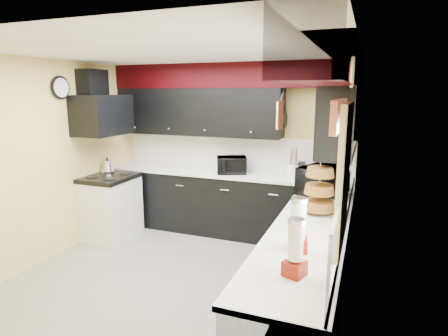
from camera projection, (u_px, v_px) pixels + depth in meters
name	position (u px, v px, depth m)	size (l,w,h in m)	color
ground	(179.00, 277.00, 4.32)	(3.60, 3.60, 0.00)	gray
wall_back	(232.00, 148.00, 5.72)	(3.60, 0.06, 2.50)	#E0C666
wall_right	(350.00, 186.00, 3.44)	(0.06, 3.60, 2.50)	#E0C666
wall_left	(50.00, 160.00, 4.71)	(0.06, 3.60, 2.50)	#E0C666
ceiling	(173.00, 52.00, 3.82)	(3.60, 3.60, 0.06)	white
cab_back	(225.00, 204.00, 5.61)	(3.60, 0.60, 0.90)	black
cab_right	(308.00, 275.00, 3.43)	(0.60, 3.00, 0.90)	black
counter_back	(225.00, 173.00, 5.51)	(3.62, 0.64, 0.04)	white
counter_right	(311.00, 226.00, 3.34)	(0.64, 3.02, 0.04)	white
splash_back	(232.00, 152.00, 5.72)	(3.60, 0.02, 0.50)	white
splash_right	(348.00, 192.00, 3.45)	(0.02, 3.60, 0.50)	white
upper_back	(197.00, 112.00, 5.63)	(2.60, 0.35, 0.70)	black
upper_right	(341.00, 119.00, 4.21)	(0.35, 1.80, 0.70)	black
soffit_back	(229.00, 76.00, 5.34)	(3.60, 0.36, 0.35)	black
soffit_right	(335.00, 64.00, 3.12)	(0.36, 3.24, 0.35)	black
stove	(111.00, 208.00, 5.45)	(0.60, 0.75, 0.86)	white
cooktop	(109.00, 178.00, 5.36)	(0.62, 0.77, 0.06)	black
hood	(102.00, 115.00, 5.20)	(0.50, 0.78, 0.55)	black
hood_duct	(93.00, 84.00, 5.16)	(0.24, 0.40, 0.40)	black
window	(344.00, 173.00, 2.56)	(0.03, 0.86, 0.96)	white
valance	(339.00, 114.00, 2.50)	(0.04, 0.88, 0.20)	red
pan_top	(283.00, 99.00, 5.05)	(0.03, 0.22, 0.40)	black
pan_mid	(281.00, 118.00, 4.98)	(0.03, 0.28, 0.46)	black
pan_low	(285.00, 119.00, 5.23)	(0.03, 0.24, 0.42)	black
cut_board	(280.00, 115.00, 4.86)	(0.03, 0.26, 0.35)	white
baskets	(319.00, 189.00, 3.60)	(0.27, 0.27, 0.50)	brown
clock	(60.00, 88.00, 4.75)	(0.03, 0.30, 0.30)	black
deco_plate	(352.00, 72.00, 2.93)	(0.03, 0.24, 0.24)	white
toaster_oven	(232.00, 165.00, 5.39)	(0.42, 0.35, 0.24)	black
microwave	(323.00, 180.00, 4.30)	(0.58, 0.40, 0.32)	black
utensil_crock	(293.00, 171.00, 5.14)	(0.17, 0.17, 0.18)	white
knife_block	(301.00, 170.00, 5.15)	(0.09, 0.13, 0.20)	black
kettle	(107.00, 166.00, 5.58)	(0.19, 0.19, 0.17)	silver
dispenser_a	(298.00, 227.00, 2.74)	(0.14, 0.14, 0.38)	#730504
dispenser_b	(295.00, 250.00, 2.37)	(0.13, 0.13, 0.34)	#6A090B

